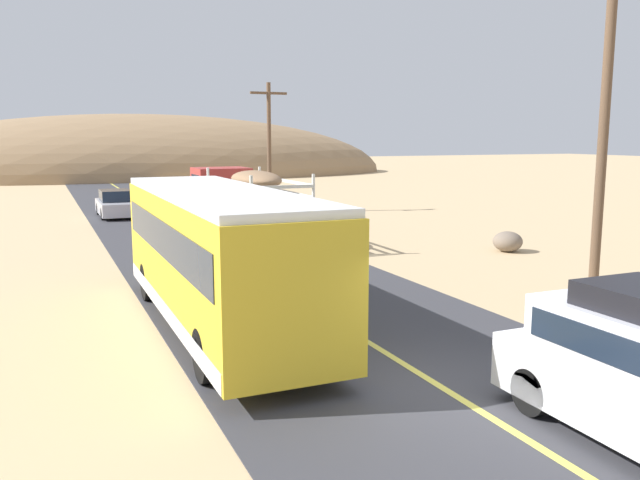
{
  "coord_description": "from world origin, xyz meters",
  "views": [
    {
      "loc": [
        -6.32,
        -9.19,
        4.39
      ],
      "look_at": [
        0.0,
        5.32,
        1.87
      ],
      "focal_mm": 36.46,
      "sensor_mm": 36.0,
      "label": 1
    }
  ],
  "objects_px": {
    "bus": "(218,254)",
    "boulder_mid_field": "(508,242)",
    "car_far": "(116,204)",
    "power_pole_near": "(604,126)",
    "power_pole_mid": "(269,143)",
    "livestock_truck": "(234,195)"
  },
  "relations": [
    {
      "from": "power_pole_mid",
      "to": "boulder_mid_field",
      "type": "bearing_deg",
      "value": -76.23
    },
    {
      "from": "power_pole_near",
      "to": "boulder_mid_field",
      "type": "relative_size",
      "value": 7.65
    },
    {
      "from": "bus",
      "to": "boulder_mid_field",
      "type": "xyz_separation_m",
      "value": [
        12.8,
        5.44,
        -1.35
      ]
    },
    {
      "from": "power_pole_near",
      "to": "boulder_mid_field",
      "type": "bearing_deg",
      "value": 63.53
    },
    {
      "from": "bus",
      "to": "power_pole_near",
      "type": "height_order",
      "value": "power_pole_near"
    },
    {
      "from": "power_pole_near",
      "to": "boulder_mid_field",
      "type": "xyz_separation_m",
      "value": [
        4.0,
        8.04,
        -4.24
      ]
    },
    {
      "from": "car_far",
      "to": "livestock_truck",
      "type": "bearing_deg",
      "value": -64.54
    },
    {
      "from": "power_pole_mid",
      "to": "boulder_mid_field",
      "type": "relative_size",
      "value": 6.57
    },
    {
      "from": "bus",
      "to": "livestock_truck",
      "type": "bearing_deg",
      "value": 72.51
    },
    {
      "from": "livestock_truck",
      "to": "car_far",
      "type": "xyz_separation_m",
      "value": [
        -4.22,
        8.86,
        -1.1
      ]
    },
    {
      "from": "livestock_truck",
      "to": "car_far",
      "type": "relative_size",
      "value": 2.2
    },
    {
      "from": "livestock_truck",
      "to": "power_pole_mid",
      "type": "height_order",
      "value": "power_pole_mid"
    },
    {
      "from": "boulder_mid_field",
      "to": "power_pole_mid",
      "type": "bearing_deg",
      "value": 103.77
    },
    {
      "from": "power_pole_mid",
      "to": "boulder_mid_field",
      "type": "height_order",
      "value": "power_pole_mid"
    },
    {
      "from": "bus",
      "to": "power_pole_near",
      "type": "xyz_separation_m",
      "value": [
        8.8,
        -2.6,
        2.89
      ]
    },
    {
      "from": "car_far",
      "to": "power_pole_mid",
      "type": "height_order",
      "value": "power_pole_mid"
    },
    {
      "from": "livestock_truck",
      "to": "power_pole_mid",
      "type": "bearing_deg",
      "value": 60.53
    },
    {
      "from": "car_far",
      "to": "power_pole_mid",
      "type": "xyz_separation_m",
      "value": [
        8.6,
        -1.1,
        3.32
      ]
    },
    {
      "from": "power_pole_near",
      "to": "power_pole_mid",
      "type": "xyz_separation_m",
      "value": [
        0.0,
        24.37,
        -0.62
      ]
    },
    {
      "from": "car_far",
      "to": "boulder_mid_field",
      "type": "distance_m",
      "value": 21.52
    },
    {
      "from": "bus",
      "to": "car_far",
      "type": "bearing_deg",
      "value": 89.5
    },
    {
      "from": "power_pole_near",
      "to": "livestock_truck",
      "type": "bearing_deg",
      "value": 104.78
    }
  ]
}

